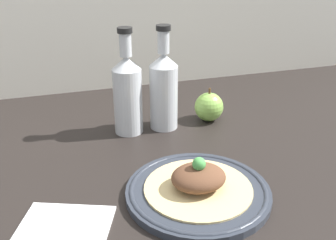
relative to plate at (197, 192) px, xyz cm
name	(u,v)px	position (x,y,z in cm)	size (l,w,h in cm)	color
ground_plane	(181,177)	(0.22, 9.61, -2.90)	(180.00, 110.00, 4.00)	black
plate	(197,192)	(0.00, 0.00, 0.00)	(26.66, 26.66, 1.70)	#2D333D
plated_food	(197,180)	(0.00, 0.00, 2.42)	(19.90, 19.90, 6.56)	#D6BC7F
cider_bottle_left	(128,92)	(-6.31, 29.94, 9.30)	(6.86, 6.86, 25.43)	silver
cider_bottle_right	(164,88)	(2.58, 29.94, 9.30)	(6.86, 6.86, 25.43)	silver
apple	(209,107)	(14.83, 30.28, 2.82)	(7.43, 7.43, 8.85)	#84B74C
napkin	(63,229)	(-24.21, -2.76, -0.50)	(18.75, 17.83, 0.80)	white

